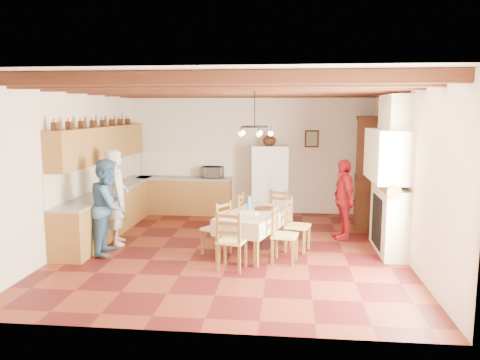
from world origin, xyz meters
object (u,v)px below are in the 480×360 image
at_px(chair_right_near, 285,234).
at_px(person_woman_red, 343,199).
at_px(refrigerator, 270,181).
at_px(microwave, 213,172).
at_px(chair_end_near, 232,240).
at_px(dining_table, 254,216).
at_px(chair_end_far, 274,215).
at_px(person_woman_blue, 109,206).
at_px(chair_left_far, 232,218).
at_px(chair_right_far, 298,225).
at_px(chair_left_near, 216,228).
at_px(person_man, 117,197).
at_px(hutch, 368,171).

relative_size(chair_right_near, person_woman_red, 0.61).
distance_m(refrigerator, microwave, 1.41).
bearing_deg(chair_right_near, chair_end_near, 126.51).
xyz_separation_m(dining_table, chair_right_near, (0.55, -0.53, -0.17)).
height_order(chair_end_far, person_woman_red, person_woman_red).
height_order(chair_end_near, person_woman_blue, person_woman_blue).
height_order(chair_right_near, microwave, microwave).
bearing_deg(chair_end_far, chair_left_far, -126.71).
height_order(chair_left_far, chair_end_near, same).
bearing_deg(refrigerator, person_woman_blue, -133.10).
xyz_separation_m(dining_table, person_woman_red, (1.69, 1.10, 0.14)).
height_order(dining_table, chair_end_near, chair_end_near).
height_order(dining_table, chair_right_far, chair_right_far).
bearing_deg(chair_left_near, chair_right_far, 135.32).
bearing_deg(chair_end_near, person_woman_blue, -3.43).
xyz_separation_m(chair_left_far, person_man, (-2.15, -0.34, 0.43)).
xyz_separation_m(chair_end_near, microwave, (-0.95, 3.99, 0.56)).
height_order(chair_left_near, person_woman_red, person_woman_red).
bearing_deg(person_woman_red, refrigerator, -152.76).
bearing_deg(chair_end_near, chair_left_far, -71.19).
distance_m(dining_table, person_man, 2.65).
bearing_deg(chair_left_far, person_man, -74.16).
bearing_deg(dining_table, microwave, 112.19).
relative_size(chair_right_far, chair_end_far, 1.00).
relative_size(refrigerator, chair_left_near, 1.77).
xyz_separation_m(chair_left_near, chair_end_near, (0.37, -0.76, 0.00)).
xyz_separation_m(chair_left_near, microwave, (-0.58, 3.23, 0.56)).
xyz_separation_m(hutch, person_woman_red, (-0.66, -1.26, -0.41)).
relative_size(chair_left_far, microwave, 1.95).
relative_size(hutch, dining_table, 1.29).
height_order(chair_left_far, person_woman_red, person_woman_red).
xyz_separation_m(chair_left_far, chair_right_near, (1.02, -1.14, 0.00)).
bearing_deg(chair_end_near, chair_right_near, -141.58).
bearing_deg(person_man, chair_right_near, -125.59).
relative_size(chair_right_far, person_man, 0.53).
bearing_deg(refrigerator, hutch, -18.71).
xyz_separation_m(chair_left_near, chair_right_far, (1.44, 0.33, 0.00)).
distance_m(refrigerator, chair_end_near, 3.96).
relative_size(person_woman_red, microwave, 3.23).
bearing_deg(chair_right_far, chair_end_far, 45.92).
bearing_deg(hutch, chair_right_far, -118.72).
bearing_deg(person_man, person_woman_blue, 164.72).
bearing_deg(person_woman_blue, dining_table, -89.44).
bearing_deg(hutch, chair_right_near, -115.24).
bearing_deg(chair_left_far, chair_right_far, 76.35).
relative_size(chair_left_near, person_woman_red, 0.61).
height_order(refrigerator, microwave, refrigerator).
xyz_separation_m(chair_end_near, person_woman_blue, (-2.27, 0.63, 0.37)).
bearing_deg(chair_end_far, microwave, 157.76).
height_order(chair_right_far, chair_end_near, same).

